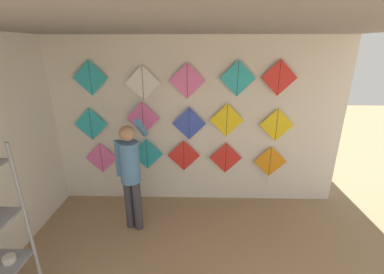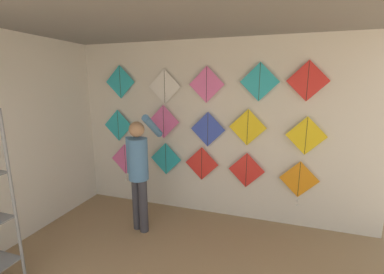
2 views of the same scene
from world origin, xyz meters
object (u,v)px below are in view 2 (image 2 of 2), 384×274
Objects in this scene: shopkeeper at (139,167)px; kite_8 at (248,127)px; kite_7 at (208,129)px; kite_9 at (306,136)px; kite_11 at (165,87)px; kite_13 at (260,82)px; kite_1 at (166,159)px; kite_14 at (308,81)px; kite_10 at (120,82)px; kite_0 at (125,161)px; kite_12 at (207,85)px; kite_2 at (202,164)px; kite_5 at (118,125)px; kite_3 at (246,170)px; kite_4 at (299,181)px; kite_6 at (163,122)px.

shopkeeper is 3.14× the size of kite_8.
kite_7 is 1.42m from kite_9.
kite_13 is (1.47, 0.00, 0.07)m from kite_11.
kite_14 reaches higher than kite_1.
kite_10 is 2.29m from kite_13.
kite_12 is (1.50, 0.00, 1.35)m from kite_0.
kite_9 is at bearing 0.00° from kite_7.
kite_13 is (0.75, 0.00, 0.73)m from kite_7.
kite_2 is 1.00× the size of kite_11.
kite_10 reaches higher than kite_11.
kite_1 is 1.00× the size of kite_7.
kite_7 is 1.70m from kite_10.
kite_5 is at bearing 155.02° from shopkeeper.
kite_11 reaches higher than kite_3.
kite_10 is 2.92m from kite_14.
kite_13 is (-0.63, 0.00, 1.42)m from kite_4.
kite_2 is 1.55m from kite_13.
kite_6 is 1.00× the size of kite_10.
kite_2 is 1.38m from kite_11.
kite_1 is 1.00× the size of kite_8.
kite_6 is at bearing 180.00° from kite_2.
kite_8 is 0.90m from kite_12.
kite_5 is at bearing 180.00° from kite_6.
kite_10 is (-0.81, 0.00, 1.28)m from kite_1.
kite_12 reaches higher than kite_4.
kite_14 is (2.19, 0.76, 1.20)m from shopkeeper.
kite_14 reaches higher than kite_13.
kite_3 is (1.35, 0.00, -0.06)m from kite_1.
kite_12 reaches higher than kite_7.
kite_9 is at bearing 0.00° from kite_1.
kite_8 reaches higher than kite_4.
kite_14 reaches higher than kite_4.
kite_6 is (0.87, 0.00, 0.11)m from kite_5.
kite_4 is at bearing -10.90° from kite_14.
kite_3 is at bearing 0.00° from kite_10.
kite_10 is 0.82m from kite_11.
kite_2 is at bearing 180.00° from kite_3.
kite_6 reaches higher than kite_8.
kite_10 reaches higher than kite_0.
kite_12 is at bearing 180.00° from kite_7.
kite_3 is 0.77m from kite_4.
kite_7 is 0.62m from kite_8.
kite_3 is (1.43, 0.76, -0.15)m from shopkeeper.
kite_6 is 0.57m from kite_11.
kite_0 is 1.00× the size of kite_4.
kite_12 reaches higher than kite_11.
kite_7 is at bearing 180.00° from kite_3.
kite_3 is at bearing 45.97° from shopkeeper.
kite_8 is at bearing 179.95° from kite_4.
kite_7 is (0.76, 0.00, -0.09)m from kite_6.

